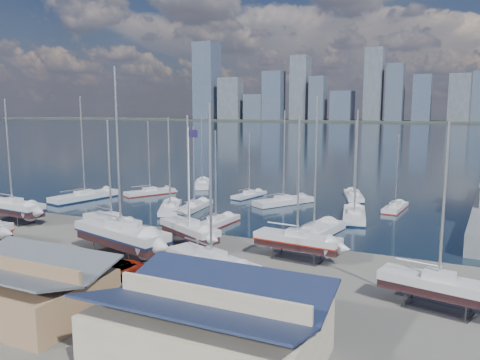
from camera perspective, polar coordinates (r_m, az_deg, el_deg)
The scene contains 29 objects.
ground at distance 51.04m, azimuth -10.86°, elevation -8.81°, with size 1400.00×1400.00×0.00m, color #605E59.
water at distance 350.76m, azimuth 20.54°, elevation 5.50°, with size 1400.00×600.00×0.40m, color #1A293C.
far_shore at distance 610.08m, azimuth 22.64°, elevation 6.57°, with size 1400.00×80.00×2.20m, color #2D332D.
skyline at distance 604.59m, azimuth 22.06°, elevation 10.19°, with size 639.14×43.80×107.69m.
shed_grey at distance 39.32m, azimuth -25.05°, elevation -11.50°, with size 12.60×8.40×4.17m.
shed_blue at distance 29.46m, azimuth -3.74°, elevation -16.93°, with size 13.65×9.45×4.71m.
sailboat_cradle_0 at distance 70.30m, azimuth -25.98°, elevation -2.98°, with size 10.46×3.67×16.55m.
sailboat_cradle_2 at distance 57.62m, azimuth -15.38°, elevation -4.93°, with size 8.78×4.40×13.96m.
sailboat_cradle_3 at distance 50.40m, azimuth -14.30°, elevation -6.49°, with size 12.61×6.36×19.36m.
sailboat_cradle_4 at distance 52.34m, azimuth -6.21°, elevation -5.99°, with size 9.00×6.21×14.54m.
sailboat_cradle_5 at distance 40.72m, azimuth -3.52°, elevation -10.14°, with size 10.01×6.00×15.68m.
sailboat_cradle_6 at distance 48.00m, azimuth 6.99°, elevation -7.35°, with size 9.13×3.35×14.56m.
sailboat_cradle_7 at distance 39.09m, azimuth 23.03°, elevation -11.74°, with size 8.99×4.14×14.31m.
sailboat_moored_0 at distance 83.47m, azimuth -18.37°, elevation -2.10°, with size 5.91×12.57×18.12m.
sailboat_moored_1 at distance 85.49m, azimuth -10.92°, elevation -1.58°, with size 6.65×9.31×13.74m.
sailboat_moored_2 at distance 93.13m, azimuth -4.61°, elevation -0.62°, with size 7.00×10.19×15.10m.
sailboat_moored_3 at distance 71.18m, azimuth -8.50°, elevation -3.54°, with size 7.08×9.94×14.68m.
sailboat_moored_4 at distance 72.01m, azimuth -5.57°, elevation -3.33°, with size 3.25×8.92×13.18m.
sailboat_moored_5 at distance 81.44m, azimuth 1.13°, elevation -1.92°, with size 3.78×8.18×11.80m.
sailboat_moored_6 at distance 61.78m, azimuth -2.94°, elevation -5.32°, with size 3.12×8.90×13.07m.
sailboat_moored_7 at distance 75.63m, azimuth 5.32°, elevation -2.76°, with size 7.95×10.39×15.72m.
sailboat_moored_8 at distance 82.69m, azimuth 13.67°, elevation -2.00°, with size 5.32×9.78×14.09m.
sailboat_moored_9 at distance 56.96m, azimuth 9.01°, elevation -6.59°, with size 5.18×11.97×17.50m.
sailboat_moored_10 at distance 67.45m, azimuth 13.74°, elevation -4.37°, with size 5.04×10.99×15.86m.
sailboat_moored_11 at distance 74.92m, azimuth 18.39°, elevation -3.28°, with size 3.10×8.29×12.11m.
car_b at distance 44.33m, azimuth -16.68°, elevation -10.62°, with size 1.71×4.90×1.61m, color gray.
car_c at distance 43.87m, azimuth -15.25°, elevation -10.77°, with size 2.68×5.81×1.61m, color gray.
car_d at distance 36.32m, azimuth -4.63°, elevation -14.80°, with size 2.00×4.91×1.42m, color gray.
flagpole at distance 49.60m, azimuth -6.14°, elevation -0.00°, with size 1.17×0.12×13.32m.
Camera 1 is at (28.97, -49.23, 15.08)m, focal length 35.00 mm.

